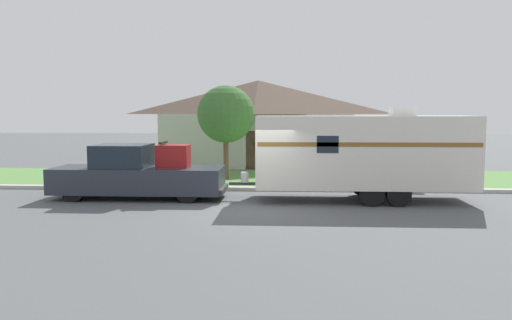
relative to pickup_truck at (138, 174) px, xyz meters
The scene contains 8 objects.
ground_plane 4.74m from the pickup_truck, 22.05° to the right, with size 120.00×120.00×0.00m, color #515456.
curb_strip 4.83m from the pickup_truck, 24.84° to the left, with size 80.00×0.30×0.14m.
lawn_strip 7.16m from the pickup_truck, 52.59° to the left, with size 80.00×7.00×0.03m.
house_across_street 13.28m from the pickup_truck, 73.88° to the left, with size 11.47×7.04×5.00m.
pickup_truck is the anchor object (origin of this frame).
travel_trailer 8.01m from the pickup_truck, ahead, with size 8.32×2.50×3.23m.
mailbox 10.99m from the pickup_truck, 13.90° to the left, with size 0.48×0.20×1.25m.
tree_in_yard 6.19m from the pickup_truck, 63.76° to the left, with size 2.61×2.61×4.30m.
Camera 1 is at (0.92, -15.66, 3.03)m, focal length 35.00 mm.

